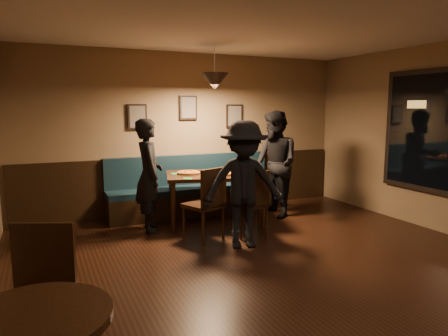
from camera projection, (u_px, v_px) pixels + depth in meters
The scene contains 24 objects.
floor at pixel (300, 285), 4.30m from camera, with size 7.00×7.00×0.00m, color black.
ceiling at pixel (308, 7), 3.89m from camera, with size 7.00×7.00×0.00m, color silver.
wall_back at pixel (188, 133), 7.25m from camera, with size 6.00×6.00×0.00m, color #8C704F.
wainscot at pixel (189, 183), 7.36m from camera, with size 5.88×0.06×1.00m, color black.
booth_bench at pixel (194, 186), 7.11m from camera, with size 3.00×0.60×1.00m, color #0F232D, non-canonical shape.
picture_left at pixel (137, 117), 6.81m from camera, with size 0.32×0.04×0.42m, color black.
picture_center at pixel (188, 108), 7.16m from camera, with size 0.32×0.04×0.42m, color black.
picture_right at pixel (234, 116), 7.55m from camera, with size 0.32×0.04×0.42m, color black.
pendant_lamp at pixel (215, 81), 6.27m from camera, with size 0.44×0.44×0.25m, color black.
dining_table at pixel (215, 199), 6.54m from camera, with size 1.52×0.98×0.82m, color black.
chair_near_left at pixel (203, 203), 5.73m from camera, with size 0.46×0.46×1.04m, color black, non-canonical shape.
chair_near_right at pixel (251, 202), 5.93m from camera, with size 0.43×0.43×0.98m, color #311E0D, non-canonical shape.
diner_left at pixel (149, 175), 6.11m from camera, with size 0.62×0.41×1.69m, color black.
diner_right at pixel (275, 164), 6.92m from camera, with size 0.88×0.68×1.80m, color black.
diner_front at pixel (244, 185), 5.38m from camera, with size 1.09×0.63×1.69m, color black.
pizza_a at pixel (188, 173), 6.44m from camera, with size 0.35×0.35×0.04m, color #CB6326.
pizza_b at pixel (222, 174), 6.36m from camera, with size 0.31×0.31×0.04m, color #C16A24.
pizza_c at pixel (237, 170), 6.75m from camera, with size 0.31×0.31×0.04m, color #BF8524.
soda_glass at pixel (260, 169), 6.47m from camera, with size 0.07×0.07×0.14m, color black.
tabasco_bottle at pixel (249, 168), 6.61m from camera, with size 0.03×0.03×0.12m, color #960509.
napkin_a at pixel (176, 174), 6.44m from camera, with size 0.15×0.15×0.01m, color #1F7732.
napkin_b at pixel (188, 179), 5.99m from camera, with size 0.13×0.13×0.01m, color #217D2B.
cutlery_set at pixel (225, 177), 6.15m from camera, with size 0.02×0.20×0.00m, color silver.
cafe_chair_far at pixel (34, 303), 2.81m from camera, with size 0.45×0.45×1.03m, color black, non-canonical shape.
Camera 1 is at (-2.41, -3.38, 1.84)m, focal length 32.78 mm.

